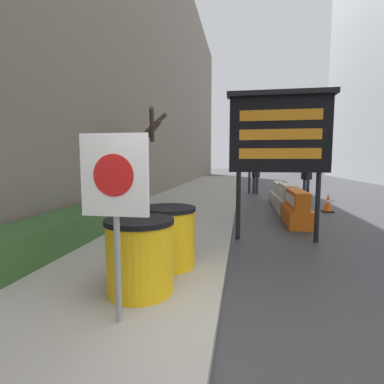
% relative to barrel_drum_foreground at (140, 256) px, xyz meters
% --- Properties ---
extents(ground_plane, '(120.00, 120.00, 0.00)m').
position_rel_barrel_drum_foreground_xyz_m(ground_plane, '(0.98, -0.84, -0.58)').
color(ground_plane, '#38383A').
extents(sidewalk_left, '(3.76, 56.00, 0.12)m').
position_rel_barrel_drum_foreground_xyz_m(sidewalk_left, '(-0.90, -0.84, -0.52)').
color(sidewalk_left, '#A39E93').
rests_on(sidewalk_left, ground_plane).
extents(building_left_facade, '(0.40, 50.40, 14.15)m').
position_rel_barrel_drum_foreground_xyz_m(building_left_facade, '(-2.98, 8.96, 6.49)').
color(building_left_facade, '#706656').
rests_on(building_left_facade, ground_plane).
extents(hedge_strip, '(0.90, 5.07, 0.56)m').
position_rel_barrel_drum_foreground_xyz_m(hedge_strip, '(-2.18, 2.25, -0.18)').
color(hedge_strip, '#335628').
rests_on(hedge_strip, sidewalk_left).
extents(bare_tree, '(1.72, 1.82, 3.18)m').
position_rel_barrel_drum_foreground_xyz_m(bare_tree, '(-2.04, 5.65, 1.15)').
color(bare_tree, '#4C3D2D').
rests_on(bare_tree, sidewalk_left).
extents(barrel_drum_foreground, '(0.83, 0.83, 0.90)m').
position_rel_barrel_drum_foreground_xyz_m(barrel_drum_foreground, '(0.00, 0.00, 0.00)').
color(barrel_drum_foreground, yellow).
rests_on(barrel_drum_foreground, sidewalk_left).
extents(barrel_drum_middle, '(0.83, 0.83, 0.90)m').
position_rel_barrel_drum_foreground_xyz_m(barrel_drum_middle, '(0.11, 0.94, 0.00)').
color(barrel_drum_middle, yellow).
rests_on(barrel_drum_middle, sidewalk_left).
extents(warning_sign, '(0.67, 0.08, 1.84)m').
position_rel_barrel_drum_foreground_xyz_m(warning_sign, '(0.01, -0.68, 0.86)').
color(warning_sign, gray).
rests_on(warning_sign, sidewalk_left).
extents(message_board, '(2.17, 0.36, 3.12)m').
position_rel_barrel_drum_foreground_xyz_m(message_board, '(1.93, 3.18, 1.68)').
color(message_board, black).
rests_on(message_board, ground_plane).
extents(jersey_barrier_orange_far, '(0.60, 1.66, 0.92)m').
position_rel_barrel_drum_foreground_xyz_m(jersey_barrier_orange_far, '(2.64, 4.93, -0.17)').
color(jersey_barrier_orange_far, orange).
rests_on(jersey_barrier_orange_far, ground_plane).
extents(jersey_barrier_cream, '(0.64, 1.70, 0.94)m').
position_rel_barrel_drum_foreground_xyz_m(jersey_barrier_cream, '(2.64, 6.76, -0.17)').
color(jersey_barrier_cream, beige).
rests_on(jersey_barrier_cream, ground_plane).
extents(jersey_barrier_white, '(0.60, 2.05, 0.85)m').
position_rel_barrel_drum_foreground_xyz_m(jersey_barrier_white, '(2.64, 8.80, -0.21)').
color(jersey_barrier_white, silver).
rests_on(jersey_barrier_white, ground_plane).
extents(traffic_cone_near, '(0.35, 0.35, 0.63)m').
position_rel_barrel_drum_foreground_xyz_m(traffic_cone_near, '(4.02, 7.18, -0.27)').
color(traffic_cone_near, black).
rests_on(traffic_cone_near, ground_plane).
extents(traffic_cone_mid, '(0.37, 0.37, 0.66)m').
position_rel_barrel_drum_foreground_xyz_m(traffic_cone_mid, '(3.23, 10.37, -0.26)').
color(traffic_cone_mid, black).
rests_on(traffic_cone_mid, ground_plane).
extents(traffic_cone_far, '(0.42, 0.42, 0.75)m').
position_rel_barrel_drum_foreground_xyz_m(traffic_cone_far, '(2.86, 10.76, -0.21)').
color(traffic_cone_far, black).
rests_on(traffic_cone_far, ground_plane).
extents(traffic_light_near_curb, '(0.28, 0.44, 3.75)m').
position_rel_barrel_drum_foreground_xyz_m(traffic_light_near_curb, '(1.54, 12.52, 2.15)').
color(traffic_light_near_curb, '#2D2D30').
rests_on(traffic_light_near_curb, ground_plane).
extents(pedestrian_worker, '(0.44, 0.52, 1.72)m').
position_rel_barrel_drum_foreground_xyz_m(pedestrian_worker, '(4.11, 11.23, 0.44)').
color(pedestrian_worker, '#23283D').
rests_on(pedestrian_worker, ground_plane).
extents(pedestrian_passerby, '(0.40, 0.52, 1.75)m').
position_rel_barrel_drum_foreground_xyz_m(pedestrian_passerby, '(1.85, 12.40, 0.45)').
color(pedestrian_passerby, '#333338').
rests_on(pedestrian_passerby, ground_plane).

